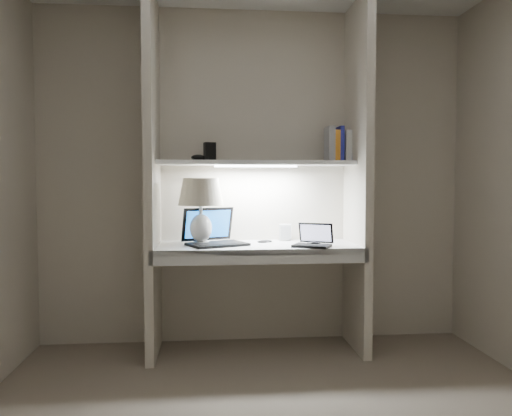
{
  "coord_description": "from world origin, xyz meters",
  "views": [
    {
      "loc": [
        -0.33,
        -2.28,
        1.21
      ],
      "look_at": [
        -0.02,
        1.05,
        1.04
      ],
      "focal_mm": 35.0,
      "sensor_mm": 36.0,
      "label": 1
    }
  ],
  "objects": [
    {
      "name": "back_wall",
      "position": [
        0.0,
        1.5,
        1.25
      ],
      "size": [
        3.2,
        0.01,
        2.5
      ],
      "primitive_type": "cube",
      "color": "beige",
      "rests_on": "floor"
    },
    {
      "name": "desk_apron",
      "position": [
        0.0,
        0.96,
        0.72
      ],
      "size": [
        1.46,
        0.03,
        0.1
      ],
      "primitive_type": "cube",
      "color": "silver",
      "rests_on": "desk"
    },
    {
      "name": "alcove_panel_left",
      "position": [
        -0.73,
        1.23,
        1.25
      ],
      "size": [
        0.06,
        0.55,
        2.5
      ],
      "primitive_type": "cube",
      "color": "beige",
      "rests_on": "floor"
    },
    {
      "name": "shelf",
      "position": [
        0.0,
        1.32,
        1.35
      ],
      "size": [
        1.4,
        0.36,
        0.03
      ],
      "primitive_type": "cube",
      "color": "silver",
      "rests_on": "back_wall"
    },
    {
      "name": "book_row",
      "position": [
        0.65,
        1.36,
        1.49
      ],
      "size": [
        0.24,
        0.17,
        0.26
      ],
      "color": "silver",
      "rests_on": "shelf"
    },
    {
      "name": "desk",
      "position": [
        0.0,
        1.23,
        0.75
      ],
      "size": [
        1.4,
        0.55,
        0.04
      ],
      "primitive_type": "cube",
      "color": "white",
      "rests_on": "alcove_panel_left"
    },
    {
      "name": "speaker",
      "position": [
        0.23,
        1.43,
        0.83
      ],
      "size": [
        0.1,
        0.08,
        0.13
      ],
      "primitive_type": "cube",
      "rotation": [
        0.0,
        0.0,
        -0.18
      ],
      "color": "silver",
      "rests_on": "desk"
    },
    {
      "name": "shelf_gadget",
      "position": [
        -0.42,
        1.36,
        1.39
      ],
      "size": [
        0.13,
        0.11,
        0.05
      ],
      "primitive_type": "ellipsoid",
      "rotation": [
        0.0,
        0.0,
        0.39
      ],
      "color": "black",
      "rests_on": "shelf"
    },
    {
      "name": "cable_coil",
      "position": [
        0.08,
        1.35,
        0.78
      ],
      "size": [
        0.12,
        0.12,
        0.01
      ],
      "primitive_type": "torus",
      "rotation": [
        0.0,
        0.0,
        0.36
      ],
      "color": "black",
      "rests_on": "desk"
    },
    {
      "name": "laptop_main",
      "position": [
        -0.31,
        1.24,
        0.83
      ],
      "size": [
        0.49,
        0.46,
        0.26
      ],
      "rotation": [
        0.0,
        0.0,
        0.42
      ],
      "color": "black",
      "rests_on": "desk"
    },
    {
      "name": "strip_light",
      "position": [
        0.0,
        1.32,
        1.33
      ],
      "size": [
        0.6,
        0.04,
        0.02
      ],
      "primitive_type": "cube",
      "color": "white",
      "rests_on": "shelf"
    },
    {
      "name": "alcove_panel_right",
      "position": [
        0.73,
        1.23,
        1.25
      ],
      "size": [
        0.06,
        0.55,
        2.5
      ],
      "primitive_type": "cube",
      "color": "beige",
      "rests_on": "floor"
    },
    {
      "name": "sticky_note",
      "position": [
        -0.41,
        1.14,
        0.77
      ],
      "size": [
        0.09,
        0.09,
        0.0
      ],
      "primitive_type": "cube",
      "rotation": [
        0.0,
        0.0,
        -0.19
      ],
      "color": "yellow",
      "rests_on": "desk"
    },
    {
      "name": "mouse",
      "position": [
        0.38,
        1.08,
        0.79
      ],
      "size": [
        0.11,
        0.08,
        0.03
      ],
      "primitive_type": "ellipsoid",
      "rotation": [
        0.0,
        0.0,
        -0.28
      ],
      "color": "black",
      "rests_on": "desk"
    },
    {
      "name": "laptop_netbook",
      "position": [
        0.37,
        1.07,
        0.81
      ],
      "size": [
        0.31,
        0.3,
        0.16
      ],
      "rotation": [
        0.0,
        0.0,
        -0.48
      ],
      "color": "black",
      "rests_on": "desk"
    },
    {
      "name": "table_lamp",
      "position": [
        -0.4,
        1.25,
        1.09
      ],
      "size": [
        0.32,
        0.32,
        0.47
      ],
      "color": "white",
      "rests_on": "desk"
    },
    {
      "name": "shelf_box",
      "position": [
        -0.33,
        1.39,
        1.43
      ],
      "size": [
        0.09,
        0.08,
        0.14
      ],
      "primitive_type": "cube",
      "rotation": [
        0.0,
        0.0,
        0.29
      ],
      "color": "black",
      "rests_on": "shelf"
    }
  ]
}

